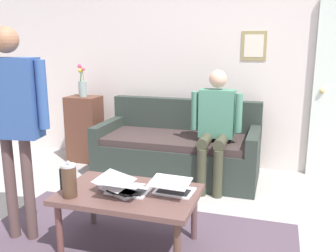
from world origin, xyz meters
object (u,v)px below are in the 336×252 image
(french_press, at_px, (69,180))
(laptop_right, at_px, (173,188))
(laptop_left, at_px, (126,189))
(person_standing, at_px, (12,108))
(side_shelf, at_px, (85,129))
(couch, at_px, (178,150))
(coffee_table, at_px, (129,198))
(flower_vase, at_px, (82,85))
(laptop_center, at_px, (119,187))
(person_seated, at_px, (215,122))

(french_press, bearing_deg, laptop_right, -159.12)
(laptop_left, height_order, person_standing, person_standing)
(side_shelf, xyz_separation_m, person_standing, (-0.52, 1.95, 0.64))
(couch, distance_m, laptop_right, 1.63)
(coffee_table, height_order, flower_vase, flower_vase)
(side_shelf, bearing_deg, flower_vase, 6.64)
(laptop_center, height_order, person_seated, person_seated)
(laptop_left, height_order, person_seated, person_seated)
(laptop_right, height_order, french_press, french_press)
(french_press, height_order, person_standing, person_standing)
(laptop_right, bearing_deg, side_shelf, -45.43)
(laptop_right, height_order, flower_vase, flower_vase)
(person_standing, bearing_deg, laptop_left, -174.92)
(side_shelf, bearing_deg, laptop_center, 125.82)
(couch, height_order, laptop_center, couch)
(coffee_table, distance_m, french_press, 0.46)
(laptop_right, distance_m, side_shelf, 2.47)
(coffee_table, relative_size, side_shelf, 1.20)
(coffee_table, relative_size, french_press, 3.78)
(couch, relative_size, person_seated, 1.46)
(laptop_left, xyz_separation_m, laptop_center, (0.07, -0.02, -0.00))
(laptop_right, xyz_separation_m, person_standing, (1.22, 0.19, 0.57))
(side_shelf, relative_size, person_seated, 0.68)
(coffee_table, xyz_separation_m, laptop_right, (-0.33, -0.07, 0.10))
(coffee_table, xyz_separation_m, flower_vase, (1.41, -1.83, 0.61))
(person_standing, bearing_deg, coffee_table, -172.07)
(coffee_table, xyz_separation_m, laptop_left, (0.00, 0.04, 0.09))
(laptop_center, relative_size, side_shelf, 0.46)
(laptop_left, bearing_deg, person_standing, 5.08)
(side_shelf, bearing_deg, person_seated, 167.15)
(laptop_center, xyz_separation_m, laptop_right, (-0.40, -0.09, 0.00))
(french_press, bearing_deg, side_shelf, -63.20)
(laptop_left, distance_m, person_seated, 1.53)
(laptop_right, bearing_deg, laptop_center, 12.69)
(side_shelf, bearing_deg, laptop_left, 126.84)
(laptop_left, relative_size, side_shelf, 0.39)
(couch, bearing_deg, person_seated, 154.32)
(couch, relative_size, person_standing, 1.11)
(person_seated, bearing_deg, side_shelf, -12.85)
(couch, bearing_deg, laptop_left, 91.83)
(couch, height_order, person_standing, person_standing)
(flower_vase, xyz_separation_m, person_seated, (-1.82, 0.41, -0.29))
(coffee_table, height_order, laptop_center, laptop_center)
(laptop_left, xyz_separation_m, french_press, (0.38, 0.16, 0.08))
(laptop_right, distance_m, flower_vase, 2.53)
(laptop_center, bearing_deg, laptop_right, -167.31)
(couch, height_order, coffee_table, couch)
(person_seated, bearing_deg, person_standing, 49.72)
(flower_vase, distance_m, person_standing, 2.02)
(flower_vase, relative_size, person_standing, 0.25)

